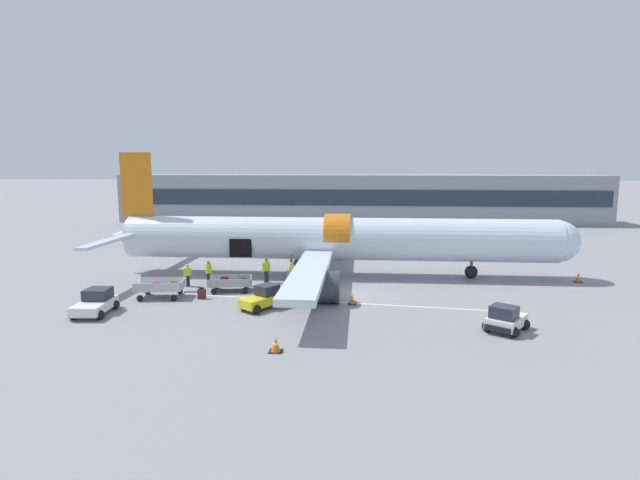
# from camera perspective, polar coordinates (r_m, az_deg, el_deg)

# --- Properties ---
(ground_plane) EXTENTS (500.00, 500.00, 0.00)m
(ground_plane) POSITION_cam_1_polar(r_m,az_deg,el_deg) (34.05, 3.62, -6.09)
(ground_plane) COLOR gray
(apron_marking_line) EXTENTS (21.15, 2.62, 0.01)m
(apron_marking_line) POSITION_cam_1_polar(r_m,az_deg,el_deg) (31.81, 2.17, -7.14)
(apron_marking_line) COLOR silver
(apron_marking_line) RESTS_ON ground_plane
(terminal_strip) EXTENTS (71.78, 8.71, 7.09)m
(terminal_strip) POSITION_cam_1_polar(r_m,az_deg,el_deg) (76.48, 4.35, 4.79)
(terminal_strip) COLOR gray
(terminal_strip) RESTS_ON ground_plane
(airplane) EXTENTS (36.60, 30.71, 9.59)m
(airplane) POSITION_cam_1_polar(r_m,az_deg,el_deg) (38.78, 1.35, -0.00)
(airplane) COLOR silver
(airplane) RESTS_ON ground_plane
(baggage_tug_lead) EXTENTS (2.61, 2.97, 1.39)m
(baggage_tug_lead) POSITION_cam_1_polar(r_m,az_deg,el_deg) (30.60, -6.52, -6.68)
(baggage_tug_lead) COLOR yellow
(baggage_tug_lead) RESTS_ON ground_plane
(baggage_tug_mid) EXTENTS (2.64, 2.85, 1.42)m
(baggage_tug_mid) POSITION_cam_1_polar(r_m,az_deg,el_deg) (28.10, 20.45, -8.55)
(baggage_tug_mid) COLOR silver
(baggage_tug_mid) RESTS_ON ground_plane
(baggage_tug_rear) EXTENTS (2.22, 3.26, 1.40)m
(baggage_tug_rear) POSITION_cam_1_polar(r_m,az_deg,el_deg) (32.16, -24.28, -6.60)
(baggage_tug_rear) COLOR white
(baggage_tug_rear) RESTS_ON ground_plane
(baggage_cart_loading) EXTENTS (3.94, 2.28, 1.02)m
(baggage_cart_loading) POSITION_cam_1_polar(r_m,az_deg,el_deg) (35.01, -10.04, -4.97)
(baggage_cart_loading) COLOR #999BA0
(baggage_cart_loading) RESTS_ON ground_plane
(baggage_cart_queued) EXTENTS (4.04, 2.41, 1.16)m
(baggage_cart_queued) POSITION_cam_1_polar(r_m,az_deg,el_deg) (34.34, -17.57, -5.31)
(baggage_cart_queued) COLOR #B7BABF
(baggage_cart_queued) RESTS_ON ground_plane
(ground_crew_loader_a) EXTENTS (0.59, 0.59, 1.85)m
(ground_crew_loader_a) POSITION_cam_1_polar(r_m,az_deg,el_deg) (37.00, -6.16, -3.38)
(ground_crew_loader_a) COLOR #1E2338
(ground_crew_loader_a) RESTS_ON ground_plane
(ground_crew_loader_b) EXTENTS (0.58, 0.55, 1.76)m
(ground_crew_loader_b) POSITION_cam_1_polar(r_m,az_deg,el_deg) (37.06, -12.60, -3.60)
(ground_crew_loader_b) COLOR black
(ground_crew_loader_b) RESTS_ON ground_plane
(ground_crew_driver) EXTENTS (0.52, 0.52, 1.62)m
(ground_crew_driver) POSITION_cam_1_polar(r_m,az_deg,el_deg) (36.94, -14.91, -3.84)
(ground_crew_driver) COLOR black
(ground_crew_driver) RESTS_ON ground_plane
(ground_crew_supervisor) EXTENTS (0.53, 0.57, 1.71)m
(ground_crew_supervisor) POSITION_cam_1_polar(r_m,az_deg,el_deg) (35.91, -3.33, -3.84)
(ground_crew_supervisor) COLOR black
(ground_crew_supervisor) RESTS_ON ground_plane
(suitcase_on_tarmac_upright) EXTENTS (0.52, 0.28, 0.77)m
(suitcase_on_tarmac_upright) POSITION_cam_1_polar(r_m,az_deg,el_deg) (33.44, -13.36, -6.01)
(suitcase_on_tarmac_upright) COLOR #4C1E1E
(suitcase_on_tarmac_upright) RESTS_ON ground_plane
(safety_cone_nose) EXTENTS (0.59, 0.59, 0.71)m
(safety_cone_nose) POSITION_cam_1_polar(r_m,az_deg,el_deg) (41.74, 27.41, -3.84)
(safety_cone_nose) COLOR black
(safety_cone_nose) RESTS_ON ground_plane
(safety_cone_engine_left) EXTENTS (0.63, 0.63, 0.69)m
(safety_cone_engine_left) POSITION_cam_1_polar(r_m,az_deg,el_deg) (23.81, -5.08, -11.87)
(safety_cone_engine_left) COLOR black
(safety_cone_engine_left) RESTS_ON ground_plane
(safety_cone_wingtip) EXTENTS (0.53, 0.53, 0.65)m
(safety_cone_wingtip) POSITION_cam_1_polar(r_m,az_deg,el_deg) (31.40, 3.69, -6.79)
(safety_cone_wingtip) COLOR black
(safety_cone_wingtip) RESTS_ON ground_plane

